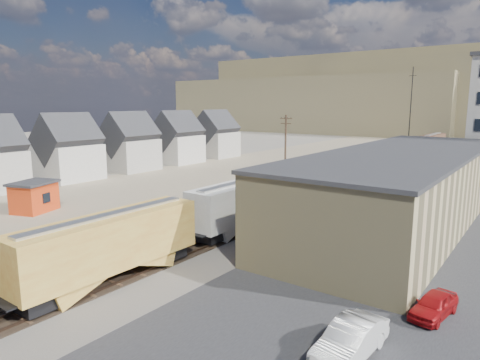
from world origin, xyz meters
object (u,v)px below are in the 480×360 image
Objects in this scene: utility_pole_north at (286,144)px; parked_car_white at (350,341)px; parked_car_red at (434,306)px; freight_train at (342,171)px; maintenance_shed at (34,196)px.

utility_pole_north is 51.40m from parked_car_white.
parked_car_white is (-2.29, -6.48, 0.16)m from parked_car_red.
freight_train is 13.87m from utility_pole_north.
maintenance_shed is (-22.58, -30.99, -1.05)m from freight_train.
freight_train reaches higher than parked_car_red.
freight_train is at bearing 118.12° from parked_car_white.
utility_pole_north reaches higher than freight_train.
maintenance_shed is at bearing -169.50° from parked_car_red.
freight_train is 40.14m from parked_car_white.
maintenance_shed is (-10.28, -36.88, -3.56)m from utility_pole_north.
parked_car_red is 6.88m from parked_car_white.
utility_pole_north is at bearing 128.12° from parked_car_white.
parked_car_red is at bearing -49.61° from utility_pole_north.
parked_car_white is at bearing -66.27° from freight_train.
utility_pole_north is at bearing 74.43° from maintenance_shed.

